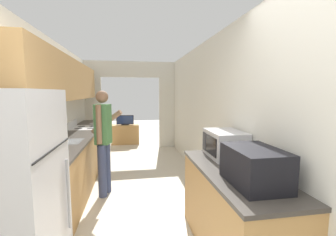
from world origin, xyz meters
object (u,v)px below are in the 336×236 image
object	(u,v)px
refrigerator	(10,196)
tv_cabinet	(125,134)
suitcase	(254,166)
person	(103,140)
microwave	(225,144)
range_oven	(87,147)
television	(125,120)

from	to	relation	value
refrigerator	tv_cabinet	distance (m)	5.41
refrigerator	suitcase	bearing A→B (deg)	-6.45
person	microwave	size ratio (longest dim) A/B	3.13
person	suitcase	distance (m)	2.41
range_oven	tv_cabinet	world-z (taller)	range_oven
microwave	television	xyz separation A→B (m)	(-1.26, 4.72, -0.28)
microwave	television	size ratio (longest dim) A/B	0.99
suitcase	tv_cabinet	size ratio (longest dim) A/B	0.65
suitcase	range_oven	bearing A→B (deg)	119.87
refrigerator	range_oven	xyz separation A→B (m)	(-0.02, 3.15, -0.38)
microwave	tv_cabinet	xyz separation A→B (m)	(-1.26, 4.76, -0.73)
microwave	refrigerator	bearing A→B (deg)	-164.00
person	tv_cabinet	world-z (taller)	person
range_oven	person	world-z (taller)	person
range_oven	person	size ratio (longest dim) A/B	0.62
person	microwave	bearing A→B (deg)	-110.91
refrigerator	television	bearing A→B (deg)	81.95
microwave	television	world-z (taller)	microwave
refrigerator	television	xyz separation A→B (m)	(0.75, 5.29, -0.07)
tv_cabinet	range_oven	bearing A→B (deg)	-109.49
person	television	size ratio (longest dim) A/B	3.11
television	suitcase	bearing A→B (deg)	-78.07
suitcase	microwave	distance (m)	0.80
tv_cabinet	suitcase	bearing A→B (deg)	-78.16
tv_cabinet	television	bearing A→B (deg)	-90.00
refrigerator	microwave	world-z (taller)	refrigerator
microwave	suitcase	bearing A→B (deg)	-96.67
refrigerator	television	world-z (taller)	refrigerator
tv_cabinet	person	bearing A→B (deg)	-93.93
suitcase	person	bearing A→B (deg)	125.87
suitcase	microwave	xyz separation A→B (m)	(0.09, 0.79, 0.00)
suitcase	microwave	bearing A→B (deg)	83.33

